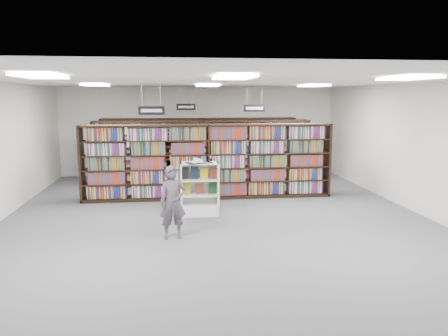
{
  "coord_description": "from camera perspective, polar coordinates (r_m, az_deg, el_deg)",
  "views": [
    {
      "loc": [
        -1.02,
        -10.13,
        2.84
      ],
      "look_at": [
        0.27,
        0.5,
        1.1
      ],
      "focal_mm": 35.0,
      "sensor_mm": 36.0,
      "label": 1
    }
  ],
  "objects": [
    {
      "name": "ceiling",
      "position": [
        10.19,
        -1.18,
        11.25
      ],
      "size": [
        10.0,
        12.0,
        0.1
      ],
      "primitive_type": "cube",
      "color": "white",
      "rests_on": "wall_back"
    },
    {
      "name": "bookshelf_row_near",
      "position": [
        12.3,
        -2.08,
        0.86
      ],
      "size": [
        7.0,
        0.6,
        2.1
      ],
      "color": "black",
      "rests_on": "floor"
    },
    {
      "name": "troffer_back_right",
      "position": [
        12.79,
        11.62,
        10.48
      ],
      "size": [
        0.6,
        1.2,
        0.04
      ],
      "primitive_type": "cube",
      "color": "white",
      "rests_on": "ceiling"
    },
    {
      "name": "endcap_display",
      "position": [
        10.64,
        -3.21,
        -3.78
      ],
      "size": [
        0.93,
        0.48,
        1.3
      ],
      "rotation": [
        0.0,
        0.0,
        -0.01
      ],
      "color": "white",
      "rests_on": "floor"
    },
    {
      "name": "wall_right",
      "position": [
        11.85,
        23.69,
        2.44
      ],
      "size": [
        0.1,
        12.0,
        3.2
      ],
      "primitive_type": "cube",
      "color": "silver",
      "rests_on": "ground"
    },
    {
      "name": "shopper",
      "position": [
        8.87,
        -6.68,
        -4.49
      ],
      "size": [
        0.59,
        0.43,
        1.49
      ],
      "primitive_type": "imported",
      "rotation": [
        0.0,
        0.0,
        0.15
      ],
      "color": "#534D58",
      "rests_on": "floor"
    },
    {
      "name": "bookshelf_row_far",
      "position": [
        15.96,
        -3.21,
        2.78
      ],
      "size": [
        7.0,
        0.6,
        2.1
      ],
      "color": "black",
      "rests_on": "floor"
    },
    {
      "name": "troffer_back_left",
      "position": [
        12.29,
        -16.45,
        10.35
      ],
      "size": [
        0.6,
        1.2,
        0.04
      ],
      "primitive_type": "cube",
      "color": "white",
      "rests_on": "ceiling"
    },
    {
      "name": "wall_back",
      "position": [
        16.21,
        -3.3,
        4.83
      ],
      "size": [
        10.0,
        0.1,
        3.2
      ],
      "primitive_type": "cube",
      "color": "silver",
      "rests_on": "ground"
    },
    {
      "name": "open_book",
      "position": [
        10.38,
        -3.33,
        0.84
      ],
      "size": [
        0.69,
        0.56,
        0.13
      ],
      "rotation": [
        0.0,
        0.0,
        0.4
      ],
      "color": "black",
      "rests_on": "endcap_display"
    },
    {
      "name": "troffer_back_center",
      "position": [
        12.18,
        -2.14,
        10.73
      ],
      "size": [
        0.6,
        1.2,
        0.04
      ],
      "primitive_type": "cube",
      "color": "white",
      "rests_on": "ceiling"
    },
    {
      "name": "wall_front",
      "position": [
        4.43,
        6.77,
        -7.08
      ],
      "size": [
        10.0,
        0.1,
        3.2
      ],
      "primitive_type": "cube",
      "color": "silver",
      "rests_on": "ground"
    },
    {
      "name": "troffer_front_right",
      "position": [
        8.19,
        22.92,
        10.75
      ],
      "size": [
        0.6,
        1.2,
        0.04
      ],
      "primitive_type": "cube",
      "color": "white",
      "rests_on": "ceiling"
    },
    {
      "name": "troffer_front_center",
      "position": [
        7.21,
        1.27,
        11.77
      ],
      "size": [
        0.6,
        1.2,
        0.04
      ],
      "primitive_type": "cube",
      "color": "white",
      "rests_on": "ceiling"
    },
    {
      "name": "aisle_sign_left",
      "position": [
        11.14,
        -9.45,
        7.52
      ],
      "size": [
        0.65,
        0.02,
        0.8
      ],
      "color": "#B2B2B7",
      "rests_on": "ceiling"
    },
    {
      "name": "bookshelf_row_mid",
      "position": [
        14.28,
        -2.76,
        2.02
      ],
      "size": [
        7.0,
        0.6,
        2.1
      ],
      "color": "black",
      "rests_on": "floor"
    },
    {
      "name": "aisle_sign_center",
      "position": [
        15.14,
        -4.99,
        8.03
      ],
      "size": [
        0.65,
        0.02,
        0.8
      ],
      "color": "#B2B2B7",
      "rests_on": "ceiling"
    },
    {
      "name": "aisle_sign_right",
      "position": [
        13.37,
        3.99,
        7.88
      ],
      "size": [
        0.65,
        0.02,
        0.8
      ],
      "color": "#B2B2B7",
      "rests_on": "ceiling"
    },
    {
      "name": "troffer_front_left",
      "position": [
        7.41,
        -22.83,
        11.0
      ],
      "size": [
        0.6,
        1.2,
        0.04
      ],
      "primitive_type": "cube",
      "color": "white",
      "rests_on": "ceiling"
    },
    {
      "name": "floor",
      "position": [
        10.57,
        -1.12,
        -6.36
      ],
      "size": [
        12.0,
        12.0,
        0.0
      ],
      "primitive_type": "plane",
      "color": "#4B4B4F",
      "rests_on": "ground"
    }
  ]
}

